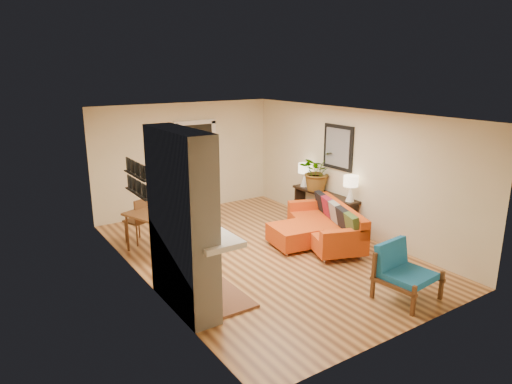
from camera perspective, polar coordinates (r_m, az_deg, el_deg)
room_shell at (r=10.77m, az=-4.48°, el=3.79°), size 6.50×6.50×6.50m
fireplace at (r=6.50m, az=-8.94°, el=-4.14°), size 1.09×1.68×2.60m
sofa at (r=9.18m, az=9.06°, el=-4.08°), size 1.58×2.29×0.83m
ottoman at (r=8.92m, az=4.76°, el=-5.35°), size 0.94×0.94×0.42m
blue_chair at (r=7.32m, az=17.76°, el=-9.07°), size 0.88×0.86×0.84m
dining_table at (r=8.80m, az=-12.35°, el=-3.46°), size 1.14×1.75×0.93m
console_table at (r=10.14m, az=8.55°, el=-0.93°), size 0.34×1.85×0.72m
lamp_near at (r=9.49m, az=11.74°, el=0.82°), size 0.30×0.30×0.54m
lamp_far at (r=10.54m, az=6.10°, el=2.50°), size 0.30×0.30×0.54m
houseplant at (r=10.19m, az=7.59°, el=2.66°), size 1.01×0.95×0.90m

